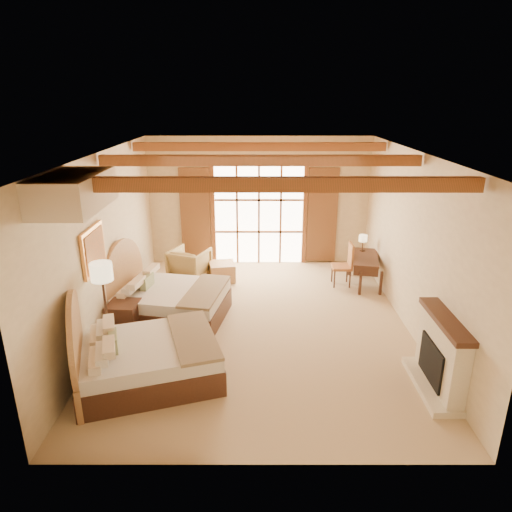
{
  "coord_description": "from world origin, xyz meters",
  "views": [
    {
      "loc": [
        -0.07,
        -7.75,
        4.1
      ],
      "look_at": [
        -0.07,
        0.2,
        1.31
      ],
      "focal_mm": 32.0,
      "sensor_mm": 36.0,
      "label": 1
    }
  ],
  "objects_px": {
    "nightstand": "(124,319)",
    "desk": "(365,270)",
    "bed_far": "(164,299)",
    "bed_near": "(138,356)",
    "armchair": "(190,264)"
  },
  "relations": [
    {
      "from": "nightstand",
      "to": "desk",
      "type": "distance_m",
      "value": 5.39
    },
    {
      "from": "bed_far",
      "to": "desk",
      "type": "bearing_deg",
      "value": 32.09
    },
    {
      "from": "bed_near",
      "to": "desk",
      "type": "height_order",
      "value": "bed_near"
    },
    {
      "from": "bed_near",
      "to": "desk",
      "type": "xyz_separation_m",
      "value": [
        4.26,
        3.73,
        -0.05
      ]
    },
    {
      "from": "nightstand",
      "to": "armchair",
      "type": "xyz_separation_m",
      "value": [
        0.81,
        2.66,
        0.06
      ]
    },
    {
      "from": "bed_near",
      "to": "desk",
      "type": "distance_m",
      "value": 5.66
    },
    {
      "from": "desk",
      "to": "armchair",
      "type": "bearing_deg",
      "value": -172.4
    },
    {
      "from": "bed_far",
      "to": "armchair",
      "type": "height_order",
      "value": "bed_far"
    },
    {
      "from": "bed_near",
      "to": "desk",
      "type": "bearing_deg",
      "value": 23.97
    },
    {
      "from": "nightstand",
      "to": "bed_near",
      "type": "bearing_deg",
      "value": -62.25
    },
    {
      "from": "armchair",
      "to": "desk",
      "type": "relative_size",
      "value": 0.62
    },
    {
      "from": "nightstand",
      "to": "desk",
      "type": "bearing_deg",
      "value": 30.43
    },
    {
      "from": "desk",
      "to": "bed_far",
      "type": "bearing_deg",
      "value": -146.76
    },
    {
      "from": "bed_near",
      "to": "bed_far",
      "type": "relative_size",
      "value": 1.08
    },
    {
      "from": "armchair",
      "to": "nightstand",
      "type": "bearing_deg",
      "value": 94.43
    }
  ]
}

